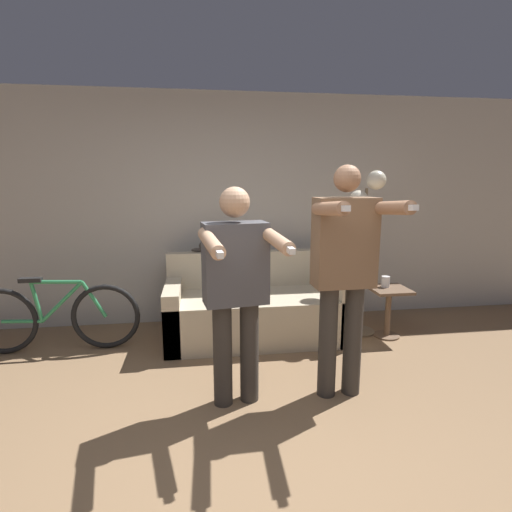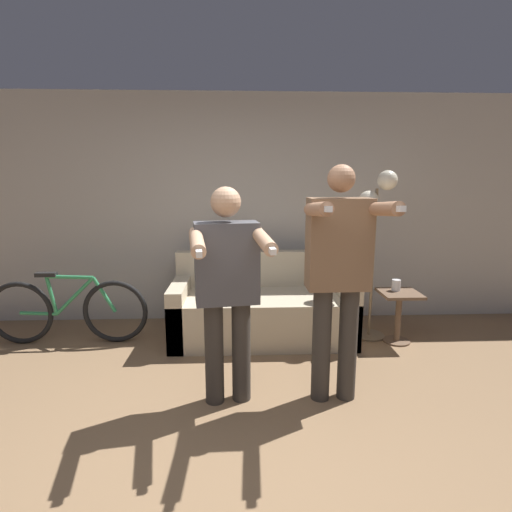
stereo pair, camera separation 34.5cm
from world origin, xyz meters
name	(u,v)px [view 1 (the left image)]	position (x,y,z in m)	size (l,w,h in m)	color
ground_plane	(250,477)	(0.00, 0.00, 0.00)	(16.00, 16.00, 0.00)	#846647
wall_back	(220,210)	(0.00, 2.65, 1.30)	(10.00, 0.05, 2.60)	#B7B2A8
couch	(256,310)	(0.33, 2.03, 0.29)	(1.87, 0.86, 0.87)	beige
person_left	(236,283)	(0.00, 0.78, 0.93)	(0.59, 0.73, 1.61)	#38332D
person_right	(344,267)	(0.80, 0.78, 1.02)	(0.52, 0.68, 1.76)	#38332D
cat	(213,245)	(-0.10, 2.36, 0.95)	(0.39, 0.12, 0.17)	#3D3833
floor_lamp	(366,213)	(1.48, 1.99, 1.31)	(0.38, 0.33, 1.74)	#756047
side_table	(388,303)	(1.71, 1.83, 0.37)	(0.39, 0.39, 0.53)	brown
cup	(386,282)	(1.69, 1.89, 0.59)	(0.09, 0.09, 0.11)	white
bicycle	(55,317)	(-1.65, 1.94, 0.34)	(1.60, 0.07, 0.74)	black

